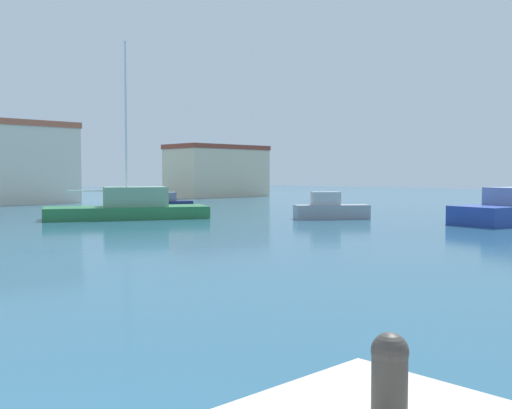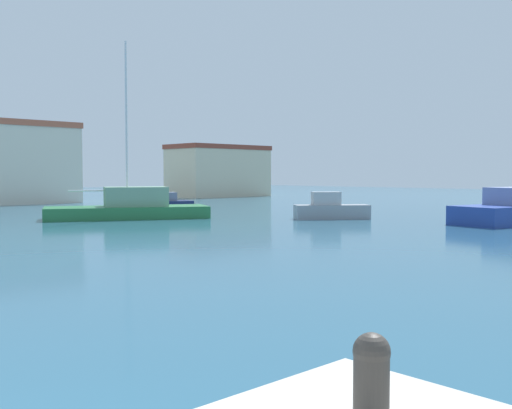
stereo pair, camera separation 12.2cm
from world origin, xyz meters
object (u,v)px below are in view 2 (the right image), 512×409
at_px(mooring_bollard, 371,374).
at_px(motorboat_grey_near_pier, 331,209).
at_px(motorboat_navy_center_channel, 152,204).
at_px(sailboat_green_behind_lamppost, 130,207).

distance_m(mooring_bollard, motorboat_grey_near_pier, 30.06).
xyz_separation_m(mooring_bollard, motorboat_navy_center_channel, (19.94, 32.65, -0.89)).
distance_m(sailboat_green_behind_lamppost, motorboat_grey_near_pier, 11.27).
xyz_separation_m(motorboat_navy_center_channel, motorboat_grey_near_pier, (3.01, -13.26, 0.09)).
bearing_deg(motorboat_grey_near_pier, mooring_bollard, -139.81).
bearing_deg(mooring_bollard, motorboat_navy_center_channel, 58.59).
height_order(sailboat_green_behind_lamppost, motorboat_navy_center_channel, sailboat_green_behind_lamppost).
distance_m(motorboat_navy_center_channel, motorboat_grey_near_pier, 13.60).
bearing_deg(sailboat_green_behind_lamppost, motorboat_grey_near_pier, -44.75).
xyz_separation_m(sailboat_green_behind_lamppost, motorboat_navy_center_channel, (4.99, 5.33, -0.20)).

